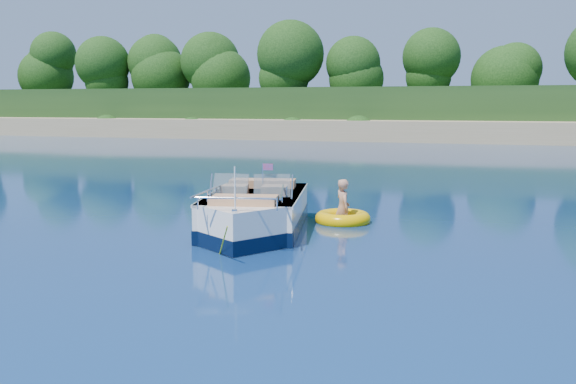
{
  "coord_description": "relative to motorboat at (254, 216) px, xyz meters",
  "views": [
    {
      "loc": [
        1.79,
        -11.26,
        2.74
      ],
      "look_at": [
        -2.33,
        1.78,
        0.85
      ],
      "focal_mm": 40.0,
      "sensor_mm": 36.0,
      "label": 1
    }
  ],
  "objects": [
    {
      "name": "ground",
      "position": [
        2.98,
        -1.39,
        -0.36
      ],
      "size": [
        160.0,
        160.0,
        0.0
      ],
      "primitive_type": "plane",
      "color": "#091845",
      "rests_on": "ground"
    },
    {
      "name": "shoreline",
      "position": [
        2.98,
        62.39,
        0.62
      ],
      "size": [
        170.0,
        59.0,
        6.0
      ],
      "color": "tan",
      "rests_on": "ground"
    },
    {
      "name": "treeline",
      "position": [
        3.02,
        39.63,
        5.19
      ],
      "size": [
        150.0,
        7.12,
        8.19
      ],
      "color": "black",
      "rests_on": "ground"
    },
    {
      "name": "motorboat",
      "position": [
        0.0,
        0.0,
        0.0
      ],
      "size": [
        2.67,
        5.47,
        1.84
      ],
      "rotation": [
        0.0,
        0.0,
        0.2
      ],
      "color": "white",
      "rests_on": "ground"
    },
    {
      "name": "tow_tube",
      "position": [
        1.56,
        1.72,
        -0.27
      ],
      "size": [
        1.66,
        1.66,
        0.34
      ],
      "rotation": [
        0.0,
        0.0,
        -0.35
      ],
      "color": "#FFBB00",
      "rests_on": "ground"
    },
    {
      "name": "boy",
      "position": [
        1.54,
        1.75,
        -0.36
      ],
      "size": [
        0.71,
        0.82,
        1.5
      ],
      "primitive_type": "imported",
      "rotation": [
        0.0,
        -0.17,
        2.17
      ],
      "color": "tan",
      "rests_on": "ground"
    }
  ]
}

